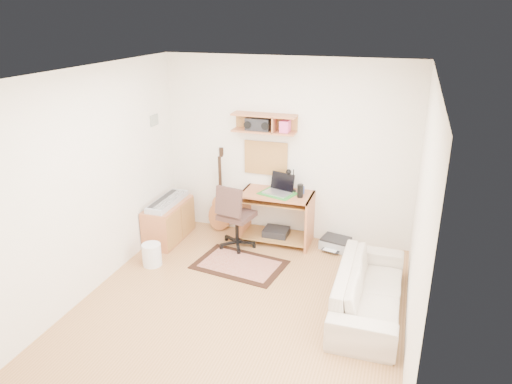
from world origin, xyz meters
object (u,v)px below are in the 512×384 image
(printer, at_px, (336,243))
(sofa, at_px, (370,283))
(task_chair, at_px, (237,215))
(desk, at_px, (276,218))
(cabinet, at_px, (169,221))

(printer, xyz_separation_m, sofa, (0.58, -1.39, 0.26))
(task_chair, relative_size, sofa, 0.54)
(desk, xyz_separation_m, cabinet, (-1.52, -0.39, -0.10))
(task_chair, xyz_separation_m, printer, (1.34, 0.38, -0.40))
(task_chair, distance_m, sofa, 2.18)
(task_chair, bearing_deg, printer, 26.86)
(desk, bearing_deg, printer, 3.29)
(task_chair, bearing_deg, cabinet, -165.05)
(sofa, bearing_deg, cabinet, 72.34)
(desk, distance_m, cabinet, 1.57)
(desk, height_order, cabinet, desk)
(cabinet, distance_m, printer, 2.43)
(cabinet, bearing_deg, sofa, -17.66)
(desk, relative_size, sofa, 0.57)
(printer, bearing_deg, desk, -163.98)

